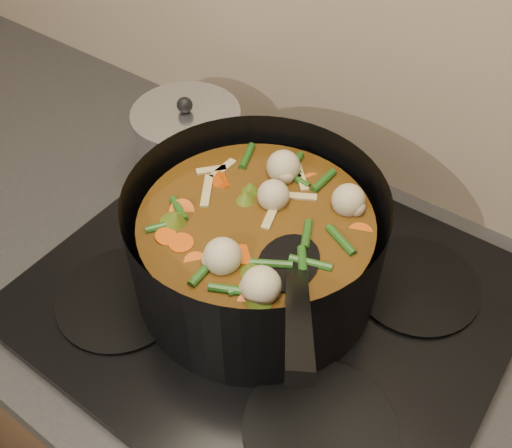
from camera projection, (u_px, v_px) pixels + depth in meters
The scene contains 4 objects.
counter at pixel (266, 434), 1.14m from camera, with size 2.64×0.64×0.91m.
stovetop at pixel (270, 296), 0.80m from camera, with size 0.62×0.54×0.03m.
stockpot at pixel (256, 245), 0.76m from camera, with size 0.43×0.43×0.25m.
saucepan at pixel (189, 141), 0.94m from camera, with size 0.17×0.17×0.14m.
Camera 1 is at (0.26, 1.53, 1.57)m, focal length 40.00 mm.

